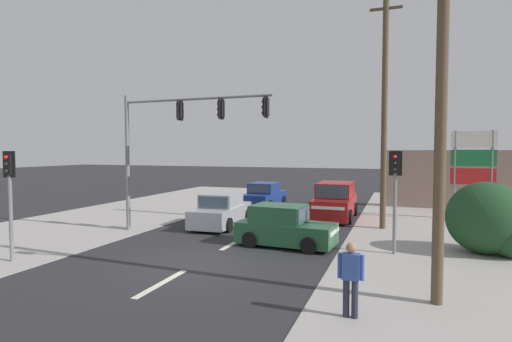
# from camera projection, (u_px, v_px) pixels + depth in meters

# --- Properties ---
(ground_plane) EXTENTS (140.00, 140.00, 0.00)m
(ground_plane) POSITION_uv_depth(u_px,v_px,m) (197.00, 264.00, 12.61)
(ground_plane) COLOR #28282B
(lane_dash_near) EXTENTS (0.20, 2.40, 0.01)m
(lane_dash_near) POSITION_uv_depth(u_px,v_px,m) (162.00, 283.00, 10.73)
(lane_dash_near) COLOR silver
(lane_dash_near) RESTS_ON ground
(lane_dash_mid) EXTENTS (0.20, 2.40, 0.01)m
(lane_dash_mid) POSITION_uv_depth(u_px,v_px,m) (234.00, 243.00, 15.43)
(lane_dash_mid) COLOR silver
(lane_dash_mid) RESTS_ON ground
(lane_dash_far) EXTENTS (0.20, 2.40, 0.01)m
(lane_dash_far) POSITION_uv_depth(u_px,v_px,m) (273.00, 221.00, 20.13)
(lane_dash_far) COLOR silver
(lane_dash_far) RESTS_ON ground
(kerb_right_verge) EXTENTS (10.00, 44.00, 0.02)m
(kerb_right_verge) POSITION_uv_depth(u_px,v_px,m) (509.00, 275.00, 11.44)
(kerb_right_verge) COLOR #A39E99
(kerb_right_verge) RESTS_ON ground
(kerb_left_verge) EXTENTS (8.00, 40.00, 0.02)m
(kerb_left_verge) POSITION_uv_depth(u_px,v_px,m) (80.00, 224.00, 19.24)
(kerb_left_verge) COLOR #A39E99
(kerb_left_verge) RESTS_ON ground
(utility_pole_foreground_right) EXTENTS (3.78, 0.57, 10.58)m
(utility_pole_foreground_right) POSITION_uv_depth(u_px,v_px,m) (436.00, 58.00, 9.00)
(utility_pole_foreground_right) COLOR brown
(utility_pole_foreground_right) RESTS_ON ground
(utility_pole_midground_right) EXTENTS (1.80, 0.26, 10.99)m
(utility_pole_midground_right) POSITION_uv_depth(u_px,v_px,m) (384.00, 102.00, 17.92)
(utility_pole_midground_right) COLOR brown
(utility_pole_midground_right) RESTS_ON ground
(traffic_signal_mast) EXTENTS (6.89, 0.49, 6.00)m
(traffic_signal_mast) POSITION_uv_depth(u_px,v_px,m) (173.00, 132.00, 16.85)
(traffic_signal_mast) COLOR slate
(traffic_signal_mast) RESTS_ON ground
(pedestal_signal_right_kerb) EXTENTS (0.44, 0.31, 3.56)m
(pedestal_signal_right_kerb) POSITION_uv_depth(u_px,v_px,m) (395.00, 184.00, 13.62)
(pedestal_signal_right_kerb) COLOR slate
(pedestal_signal_right_kerb) RESTS_ON ground
(pedestal_signal_left_kerb) EXTENTS (0.44, 0.30, 3.56)m
(pedestal_signal_left_kerb) POSITION_uv_depth(u_px,v_px,m) (10.00, 187.00, 12.68)
(pedestal_signal_left_kerb) COLOR slate
(pedestal_signal_left_kerb) RESTS_ON ground
(pedestal_signal_far_median) EXTENTS (0.44, 0.31, 3.56)m
(pedestal_signal_far_median) POSITION_uv_depth(u_px,v_px,m) (395.00, 172.00, 21.35)
(pedestal_signal_far_median) COLOR slate
(pedestal_signal_far_median) RESTS_ON ground
(shopping_plaza_sign) EXTENTS (2.10, 0.16, 4.60)m
(shopping_plaza_sign) POSITION_uv_depth(u_px,v_px,m) (473.00, 162.00, 20.41)
(shopping_plaza_sign) COLOR slate
(shopping_plaza_sign) RESTS_ON ground
(roadside_bush) EXTENTS (2.71, 2.32, 2.50)m
(roadside_bush) POSITION_uv_depth(u_px,v_px,m) (490.00, 221.00, 13.64)
(roadside_bush) COLOR #1E4223
(roadside_bush) RESTS_ON ground
(shopfront_wall_far) EXTENTS (12.00, 1.00, 3.60)m
(shopfront_wall_far) POSITION_uv_depth(u_px,v_px,m) (488.00, 180.00, 23.83)
(shopfront_wall_far) COLOR gray
(shopfront_wall_far) RESTS_ON ground
(hatchback_receding_far) EXTENTS (3.74, 1.98, 1.53)m
(hatchback_receding_far) POSITION_uv_depth(u_px,v_px,m) (284.00, 227.00, 14.95)
(hatchback_receding_far) COLOR #235633
(hatchback_receding_far) RESTS_ON ground
(sedan_crossing_left) EXTENTS (2.05, 4.31, 1.56)m
(sedan_crossing_left) POSITION_uv_depth(u_px,v_px,m) (222.00, 211.00, 18.90)
(sedan_crossing_left) COLOR #A3A8AD
(sedan_crossing_left) RESTS_ON ground
(sedan_kerbside_parked) EXTENTS (2.01, 4.29, 1.56)m
(sedan_kerbside_parked) POSITION_uv_depth(u_px,v_px,m) (264.00, 196.00, 25.09)
(sedan_kerbside_parked) COLOR navy
(sedan_kerbside_parked) RESTS_ON ground
(suv_oncoming_mid) EXTENTS (2.08, 4.55, 1.90)m
(suv_oncoming_mid) POSITION_uv_depth(u_px,v_px,m) (335.00, 202.00, 20.99)
(suv_oncoming_mid) COLOR maroon
(suv_oncoming_mid) RESTS_ON ground
(pedestrian_at_kerb) EXTENTS (0.56, 0.23, 1.63)m
(pedestrian_at_kerb) POSITION_uv_depth(u_px,v_px,m) (351.00, 276.00, 8.45)
(pedestrian_at_kerb) COLOR #232838
(pedestrian_at_kerb) RESTS_ON ground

